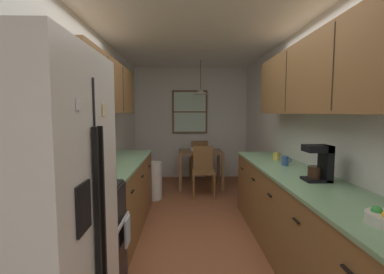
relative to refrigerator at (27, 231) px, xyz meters
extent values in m
plane|color=brown|center=(0.95, 2.28, -0.91)|extent=(12.00, 12.00, 0.00)
cube|color=silver|center=(-0.40, 2.28, 0.36)|extent=(0.10, 9.00, 2.55)
cube|color=silver|center=(2.30, 2.28, 0.36)|extent=(0.10, 9.00, 2.55)
cube|color=silver|center=(0.95, 4.93, 0.36)|extent=(4.40, 0.10, 2.55)
cube|color=white|center=(0.95, 2.28, 1.68)|extent=(4.40, 9.00, 0.08)
cube|color=white|center=(0.00, 0.00, 0.00)|extent=(0.70, 0.82, 1.83)
cube|color=black|center=(0.35, 0.00, -0.05)|extent=(0.01, 0.01, 1.64)
cube|color=black|center=(0.37, -0.04, -0.05)|extent=(0.02, 0.02, 1.17)
cube|color=black|center=(0.37, 0.04, -0.05)|extent=(0.02, 0.02, 1.17)
cube|color=black|center=(0.36, -0.18, 0.18)|extent=(0.01, 0.15, 0.22)
cube|color=beige|center=(0.36, 0.16, 0.61)|extent=(0.01, 0.05, 0.07)
cube|color=white|center=(0.36, -0.19, 0.63)|extent=(0.01, 0.04, 0.05)
cube|color=black|center=(-0.04, 0.73, -0.46)|extent=(0.62, 0.61, 0.90)
cube|color=black|center=(0.27, 0.73, -0.49)|extent=(0.01, 0.43, 0.30)
cube|color=silver|center=(0.30, 0.73, -0.28)|extent=(0.02, 0.49, 0.02)
cube|color=black|center=(-0.04, 0.73, 0.00)|extent=(0.59, 0.58, 0.02)
cube|color=black|center=(-0.32, 0.73, 0.09)|extent=(0.06, 0.61, 0.20)
cylinder|color=#2D2D2D|center=(-0.18, 0.60, 0.01)|extent=(0.15, 0.15, 0.01)
cylinder|color=#2D2D2D|center=(-0.18, 0.87, 0.01)|extent=(0.15, 0.15, 0.01)
cylinder|color=#2D2D2D|center=(0.10, 0.60, 0.01)|extent=(0.15, 0.15, 0.01)
cylinder|color=#2D2D2D|center=(0.10, 0.87, 0.01)|extent=(0.15, 0.15, 0.01)
cube|color=black|center=(-0.16, 0.73, 0.74)|extent=(0.38, 0.60, 0.34)
cube|color=black|center=(0.03, 0.67, 0.74)|extent=(0.01, 0.36, 0.21)
cube|color=#2D2D33|center=(0.03, 0.94, 0.74)|extent=(0.01, 0.12, 0.21)
cube|color=brown|center=(-0.05, 2.04, -0.48)|extent=(0.60, 1.99, 0.87)
cube|color=#7AA87A|center=(-0.05, 2.04, -0.03)|extent=(0.63, 2.01, 0.03)
cube|color=black|center=(0.26, 1.38, -0.21)|extent=(0.02, 0.10, 0.01)
cube|color=black|center=(0.26, 2.04, -0.21)|extent=(0.02, 0.10, 0.01)
cube|color=black|center=(0.26, 2.71, -0.21)|extent=(0.02, 0.10, 0.01)
cube|color=brown|center=(-0.19, 1.99, 0.91)|extent=(0.32, 2.09, 0.64)
cube|color=#2D2319|center=(-0.03, 1.65, 0.91)|extent=(0.01, 0.01, 0.59)
cube|color=#2D2319|center=(-0.03, 2.34, 0.91)|extent=(0.01, 0.01, 0.59)
cube|color=brown|center=(1.95, 1.22, -0.48)|extent=(0.60, 3.16, 0.87)
cube|color=#7AA87A|center=(1.95, 1.22, -0.03)|extent=(0.63, 3.18, 0.03)
cube|color=black|center=(1.64, -0.04, -0.21)|extent=(0.02, 0.10, 0.01)
cube|color=black|center=(1.64, 0.59, -0.21)|extent=(0.02, 0.10, 0.01)
cube|color=black|center=(1.64, 1.22, -0.21)|extent=(0.02, 0.10, 0.01)
cube|color=black|center=(1.64, 1.85, -0.21)|extent=(0.02, 0.10, 0.01)
cube|color=black|center=(1.64, 2.49, -0.21)|extent=(0.02, 0.10, 0.01)
cube|color=brown|center=(2.09, 1.17, 0.95)|extent=(0.32, 2.86, 0.72)
cube|color=#2D2319|center=(1.93, 0.70, 0.95)|extent=(0.01, 0.01, 0.66)
cube|color=#2D2319|center=(1.93, 1.64, 0.95)|extent=(0.01, 0.01, 0.66)
cube|color=brown|center=(1.12, 4.03, -0.19)|extent=(0.87, 0.71, 0.03)
cube|color=brown|center=(0.71, 3.70, -0.56)|extent=(0.06, 0.06, 0.71)
cube|color=brown|center=(1.53, 3.70, -0.56)|extent=(0.06, 0.06, 0.71)
cube|color=brown|center=(0.71, 4.36, -0.56)|extent=(0.06, 0.06, 0.71)
cube|color=brown|center=(1.53, 4.36, -0.56)|extent=(0.06, 0.06, 0.71)
cube|color=brown|center=(1.14, 3.39, -0.46)|extent=(0.40, 0.40, 0.04)
cube|color=brown|center=(1.14, 3.57, -0.24)|extent=(0.37, 0.04, 0.45)
cylinder|color=brown|center=(1.32, 3.21, -0.70)|extent=(0.04, 0.04, 0.43)
cylinder|color=brown|center=(0.95, 3.21, -0.70)|extent=(0.04, 0.04, 0.43)
cylinder|color=brown|center=(1.32, 3.57, -0.70)|extent=(0.04, 0.04, 0.43)
cylinder|color=brown|center=(0.96, 3.57, -0.70)|extent=(0.04, 0.04, 0.43)
cube|color=brown|center=(1.12, 4.66, -0.46)|extent=(0.41, 0.41, 0.04)
cube|color=brown|center=(1.12, 4.48, -0.24)|extent=(0.37, 0.04, 0.45)
cylinder|color=brown|center=(0.93, 4.84, -0.70)|extent=(0.04, 0.04, 0.43)
cylinder|color=brown|center=(1.30, 4.85, -0.70)|extent=(0.04, 0.04, 0.43)
cylinder|color=brown|center=(0.94, 4.48, -0.70)|extent=(0.04, 0.04, 0.43)
cylinder|color=brown|center=(1.31, 4.49, -0.70)|extent=(0.04, 0.04, 0.43)
cylinder|color=black|center=(1.12, 4.03, 1.35)|extent=(0.01, 0.01, 0.57)
cone|color=beige|center=(1.12, 4.03, 1.02)|extent=(0.29, 0.29, 0.10)
sphere|color=white|center=(1.12, 4.03, 1.04)|extent=(0.06, 0.06, 0.06)
cube|color=brown|center=(0.92, 4.86, 0.62)|extent=(0.81, 0.04, 0.99)
cube|color=#B2D1B7|center=(0.92, 4.84, 0.62)|extent=(0.73, 0.01, 0.91)
cube|color=brown|center=(0.92, 4.84, 0.62)|extent=(0.73, 0.02, 0.03)
cylinder|color=white|center=(0.25, 3.28, -0.59)|extent=(0.31, 0.31, 0.65)
cylinder|color=#265999|center=(-0.05, 1.16, 0.07)|extent=(0.10, 0.10, 0.16)
cylinder|color=white|center=(-0.05, 1.16, 0.16)|extent=(0.10, 0.10, 0.02)
cube|color=silver|center=(0.31, 0.89, -0.41)|extent=(0.02, 0.16, 0.24)
cube|color=black|center=(1.98, 0.99, 0.00)|extent=(0.22, 0.18, 0.02)
cube|color=black|center=(2.06, 0.99, 0.15)|extent=(0.06, 0.18, 0.32)
cube|color=black|center=(1.98, 0.99, 0.28)|extent=(0.22, 0.18, 0.06)
cylinder|color=#331E14|center=(1.96, 0.99, 0.07)|extent=(0.11, 0.11, 0.11)
cylinder|color=#335999|center=(1.97, 1.70, 0.04)|extent=(0.08, 0.08, 0.11)
torus|color=#335999|center=(2.02, 1.70, 0.05)|extent=(0.05, 0.01, 0.05)
cylinder|color=#E5CC4C|center=(1.99, 2.07, 0.03)|extent=(0.07, 0.07, 0.10)
torus|color=#E5CC4C|center=(2.04, 2.07, 0.04)|extent=(0.05, 0.01, 0.05)
sphere|color=green|center=(1.87, 0.09, 0.05)|extent=(0.06, 0.06, 0.06)
cylinder|color=silver|center=(1.01, 4.06, -0.14)|extent=(0.21, 0.21, 0.06)
camera|label=1|loc=(0.80, -1.33, 0.60)|focal=24.93mm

